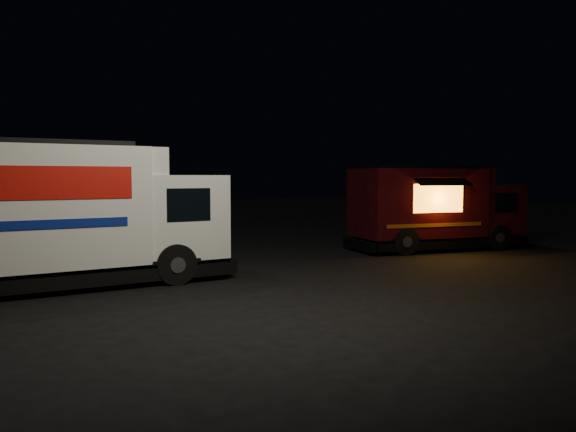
# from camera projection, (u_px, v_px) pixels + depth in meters

# --- Properties ---
(ground) EXTENTS (80.00, 80.00, 0.00)m
(ground) POSITION_uv_depth(u_px,v_px,m) (267.00, 276.00, 13.01)
(ground) COLOR black
(ground) RESTS_ON ground
(white_truck) EXTENTS (6.82, 2.65, 3.04)m
(white_truck) POSITION_uv_depth(u_px,v_px,m) (72.00, 214.00, 11.83)
(white_truck) COLOR white
(white_truck) RESTS_ON ground
(red_truck) EXTENTS (6.05, 3.44, 2.66)m
(red_truck) POSITION_uv_depth(u_px,v_px,m) (437.00, 208.00, 17.93)
(red_truck) COLOR #3D0B11
(red_truck) RESTS_ON ground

